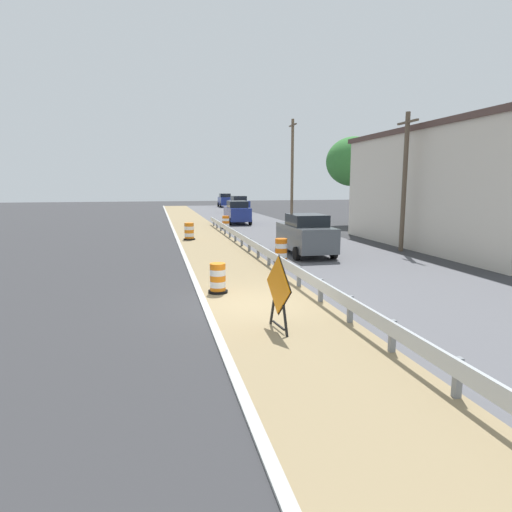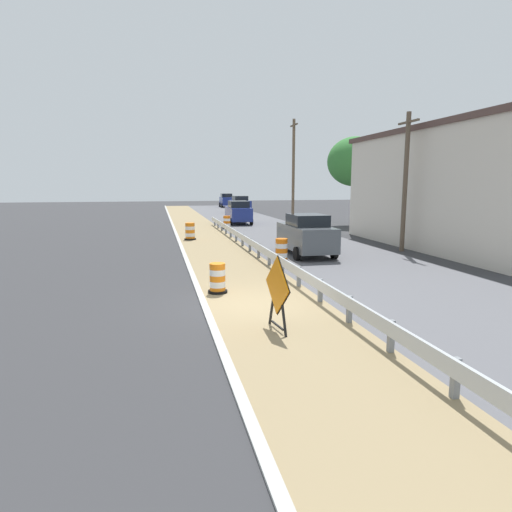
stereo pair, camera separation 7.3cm
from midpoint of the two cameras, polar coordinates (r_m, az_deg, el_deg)
name	(u,v)px [view 1 (the left image)]	position (r m, az deg, el deg)	size (l,w,h in m)	color
ground_plane	(249,304)	(13.04, -1.05, -6.33)	(160.00, 160.00, 0.00)	#333335
median_dirt_strip	(268,303)	(13.16, 1.43, -6.17)	(3.55, 120.00, 0.01)	#8E7A56
far_lane_asphalt	(426,293)	(15.34, 21.14, -4.56)	(7.09, 120.00, 0.00)	#56565B
curb_near_edge	(205,307)	(12.84, -6.77, -6.63)	(0.20, 120.00, 0.11)	#ADADA8
guardrail_median	(297,272)	(15.26, 5.25, -2.04)	(0.18, 47.61, 0.71)	#ADB2B7
warning_sign_diamond	(278,289)	(10.56, 2.73, -4.32)	(0.22, 1.49, 1.88)	black
traffic_barrel_nearest	(218,280)	(14.36, -5.15, -3.09)	(0.64, 0.64, 0.98)	orange
traffic_barrel_close	(281,251)	(19.96, 3.19, 0.60)	(0.69, 0.69, 1.08)	orange
traffic_barrel_mid	(189,232)	(28.24, -8.77, 3.09)	(0.75, 0.75, 1.08)	orange
traffic_barrel_far	(226,223)	(35.11, -4.02, 4.33)	(0.70, 0.70, 1.01)	orange
car_lead_near_lane	(306,235)	(22.01, 6.39, 2.79)	(2.09, 4.48, 2.05)	#4C5156
car_trailing_near_lane	(225,200)	(68.02, -4.10, 7.26)	(2.09, 4.85, 2.07)	navy
car_lead_far_lane	(237,212)	(39.26, -2.53, 5.70)	(2.08, 4.43, 2.03)	navy
car_mid_far_lane	(239,204)	(54.75, -2.28, 6.76)	(2.16, 4.55, 2.06)	navy
roadside_shop_near	(458,188)	(26.93, 24.78, 8.04)	(6.38, 15.32, 6.57)	beige
utility_pole_near	(405,180)	(24.22, 18.70, 9.34)	(0.24, 1.80, 7.13)	brown
utility_pole_mid	(292,171)	(38.01, 4.68, 10.97)	(0.24, 1.80, 8.89)	brown
tree_roadside	(353,162)	(38.60, 12.51, 11.90)	(4.57, 4.57, 7.44)	brown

